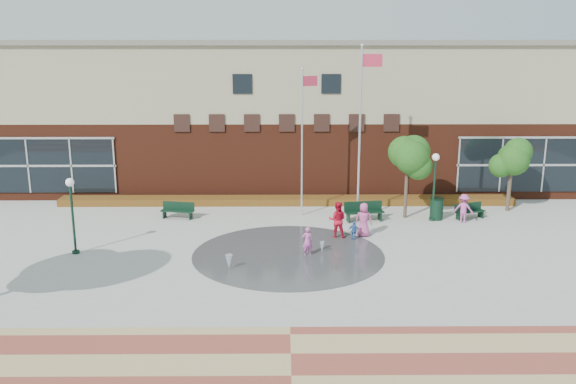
{
  "coord_description": "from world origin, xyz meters",
  "views": [
    {
      "loc": [
        -0.22,
        -22.28,
        9.08
      ],
      "look_at": [
        0.0,
        4.0,
        2.6
      ],
      "focal_mm": 38.0,
      "sensor_mm": 36.0,
      "label": 1
    }
  ],
  "objects_px": {
    "flagpole_right": "(361,124)",
    "bench_left": "(178,214)",
    "flagpole_left": "(303,135)",
    "trash_can": "(437,209)",
    "child_splash": "(307,241)"
  },
  "relations": [
    {
      "from": "bench_left",
      "to": "trash_can",
      "type": "xyz_separation_m",
      "value": [
        13.62,
        -0.28,
        0.32
      ]
    },
    {
      "from": "flagpole_right",
      "to": "bench_left",
      "type": "relative_size",
      "value": 5.02
    },
    {
      "from": "bench_left",
      "to": "child_splash",
      "type": "relative_size",
      "value": 1.37
    },
    {
      "from": "bench_left",
      "to": "child_splash",
      "type": "distance_m",
      "value": 8.82
    },
    {
      "from": "child_splash",
      "to": "flagpole_right",
      "type": "bearing_deg",
      "value": -127.42
    },
    {
      "from": "flagpole_right",
      "to": "bench_left",
      "type": "distance_m",
      "value": 10.68
    },
    {
      "from": "flagpole_right",
      "to": "child_splash",
      "type": "distance_m",
      "value": 7.79
    },
    {
      "from": "flagpole_left",
      "to": "child_splash",
      "type": "bearing_deg",
      "value": -111.64
    },
    {
      "from": "flagpole_right",
      "to": "trash_can",
      "type": "xyz_separation_m",
      "value": [
        4.06,
        -0.22,
        -4.44
      ]
    },
    {
      "from": "flagpole_left",
      "to": "bench_left",
      "type": "bearing_deg",
      "value": 163.17
    },
    {
      "from": "flagpole_right",
      "to": "trash_can",
      "type": "distance_m",
      "value": 6.02
    },
    {
      "from": "flagpole_left",
      "to": "trash_can",
      "type": "relative_size",
      "value": 6.59
    },
    {
      "from": "child_splash",
      "to": "flagpole_left",
      "type": "bearing_deg",
      "value": -100.22
    },
    {
      "from": "flagpole_left",
      "to": "child_splash",
      "type": "relative_size",
      "value": 5.95
    },
    {
      "from": "flagpole_left",
      "to": "bench_left",
      "type": "distance_m",
      "value": 7.78
    }
  ]
}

